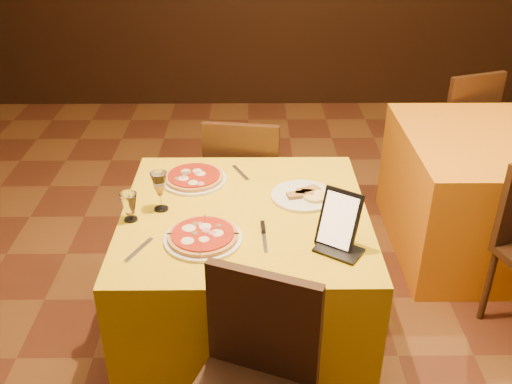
{
  "coord_description": "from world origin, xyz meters",
  "views": [
    {
      "loc": [
        -0.34,
        -2.04,
        2.08
      ],
      "look_at": [
        -0.32,
        0.13,
        0.86
      ],
      "focal_mm": 40.0,
      "sensor_mm": 36.0,
      "label": 1
    }
  ],
  "objects_px": {
    "main_table": "(246,278)",
    "wine_glass": "(160,191)",
    "side_table": "(490,194)",
    "tablet": "(339,220)",
    "chair_main_far": "(246,183)",
    "pizza_near": "(203,237)",
    "pizza_far": "(194,178)",
    "chair_side_far": "(450,128)",
    "water_glass": "(130,207)"
  },
  "relations": [
    {
      "from": "main_table",
      "to": "pizza_far",
      "type": "bearing_deg",
      "value": 131.28
    },
    {
      "from": "side_table",
      "to": "tablet",
      "type": "relative_size",
      "value": 4.51
    },
    {
      "from": "chair_main_far",
      "to": "pizza_far",
      "type": "bearing_deg",
      "value": 72.83
    },
    {
      "from": "side_table",
      "to": "chair_side_far",
      "type": "distance_m",
      "value": 0.83
    },
    {
      "from": "tablet",
      "to": "main_table",
      "type": "bearing_deg",
      "value": 178.64
    },
    {
      "from": "main_table",
      "to": "tablet",
      "type": "xyz_separation_m",
      "value": [
        0.38,
        -0.26,
        0.49
      ]
    },
    {
      "from": "chair_main_far",
      "to": "wine_glass",
      "type": "height_order",
      "value": "wine_glass"
    },
    {
      "from": "chair_main_far",
      "to": "wine_glass",
      "type": "relative_size",
      "value": 4.79
    },
    {
      "from": "pizza_far",
      "to": "water_glass",
      "type": "distance_m",
      "value": 0.44
    },
    {
      "from": "pizza_far",
      "to": "chair_side_far",
      "type": "bearing_deg",
      "value": 37.95
    },
    {
      "from": "side_table",
      "to": "tablet",
      "type": "bearing_deg",
      "value": -135.79
    },
    {
      "from": "water_glass",
      "to": "tablet",
      "type": "bearing_deg",
      "value": -12.58
    },
    {
      "from": "wine_glass",
      "to": "water_glass",
      "type": "height_order",
      "value": "wine_glass"
    },
    {
      "from": "chair_side_far",
      "to": "wine_glass",
      "type": "bearing_deg",
      "value": 21.89
    },
    {
      "from": "pizza_near",
      "to": "pizza_far",
      "type": "bearing_deg",
      "value": 98.96
    },
    {
      "from": "side_table",
      "to": "water_glass",
      "type": "height_order",
      "value": "water_glass"
    },
    {
      "from": "pizza_near",
      "to": "wine_glass",
      "type": "height_order",
      "value": "wine_glass"
    },
    {
      "from": "wine_glass",
      "to": "side_table",
      "type": "bearing_deg",
      "value": 22.96
    },
    {
      "from": "main_table",
      "to": "pizza_far",
      "type": "distance_m",
      "value": 0.55
    },
    {
      "from": "chair_main_far",
      "to": "tablet",
      "type": "relative_size",
      "value": 3.73
    },
    {
      "from": "water_glass",
      "to": "tablet",
      "type": "xyz_separation_m",
      "value": [
        0.88,
        -0.2,
        0.06
      ]
    },
    {
      "from": "main_table",
      "to": "chair_side_far",
      "type": "xyz_separation_m",
      "value": [
        1.48,
        1.64,
        0.08
      ]
    },
    {
      "from": "water_glass",
      "to": "wine_glass",
      "type": "bearing_deg",
      "value": 35.97
    },
    {
      "from": "side_table",
      "to": "chair_main_far",
      "type": "relative_size",
      "value": 1.21
    },
    {
      "from": "wine_glass",
      "to": "tablet",
      "type": "relative_size",
      "value": 0.78
    },
    {
      "from": "pizza_far",
      "to": "wine_glass",
      "type": "relative_size",
      "value": 1.68
    },
    {
      "from": "pizza_near",
      "to": "wine_glass",
      "type": "bearing_deg",
      "value": 129.59
    },
    {
      "from": "chair_main_far",
      "to": "tablet",
      "type": "xyz_separation_m",
      "value": [
        0.38,
        -1.07,
        0.41
      ]
    },
    {
      "from": "chair_main_far",
      "to": "wine_glass",
      "type": "distance_m",
      "value": 0.96
    },
    {
      "from": "side_table",
      "to": "chair_side_far",
      "type": "relative_size",
      "value": 1.21
    },
    {
      "from": "side_table",
      "to": "chair_main_far",
      "type": "distance_m",
      "value": 1.48
    },
    {
      "from": "side_table",
      "to": "tablet",
      "type": "distance_m",
      "value": 1.61
    },
    {
      "from": "chair_main_far",
      "to": "wine_glass",
      "type": "xyz_separation_m",
      "value": [
        -0.38,
        -0.79,
        0.39
      ]
    },
    {
      "from": "pizza_near",
      "to": "pizza_far",
      "type": "xyz_separation_m",
      "value": [
        -0.08,
        0.52,
        -0.0
      ]
    },
    {
      "from": "tablet",
      "to": "side_table",
      "type": "bearing_deg",
      "value": 77.72
    },
    {
      "from": "side_table",
      "to": "wine_glass",
      "type": "distance_m",
      "value": 2.07
    },
    {
      "from": "main_table",
      "to": "wine_glass",
      "type": "relative_size",
      "value": 5.79
    },
    {
      "from": "main_table",
      "to": "chair_main_far",
      "type": "bearing_deg",
      "value": 90.0
    },
    {
      "from": "chair_main_far",
      "to": "side_table",
      "type": "bearing_deg",
      "value": -171.59
    },
    {
      "from": "water_glass",
      "to": "main_table",
      "type": "bearing_deg",
      "value": 7.83
    },
    {
      "from": "side_table",
      "to": "wine_glass",
      "type": "height_order",
      "value": "wine_glass"
    },
    {
      "from": "side_table",
      "to": "pizza_far",
      "type": "distance_m",
      "value": 1.85
    },
    {
      "from": "tablet",
      "to": "chair_main_far",
      "type": "bearing_deg",
      "value": 142.95
    },
    {
      "from": "main_table",
      "to": "water_glass",
      "type": "xyz_separation_m",
      "value": [
        -0.5,
        -0.07,
        0.44
      ]
    },
    {
      "from": "chair_main_far",
      "to": "pizza_near",
      "type": "xyz_separation_m",
      "value": [
        -0.17,
        -1.04,
        0.31
      ]
    },
    {
      "from": "pizza_far",
      "to": "tablet",
      "type": "xyz_separation_m",
      "value": [
        0.63,
        -0.55,
        0.1
      ]
    },
    {
      "from": "pizza_near",
      "to": "chair_main_far",
      "type": "bearing_deg",
      "value": 80.68
    },
    {
      "from": "chair_side_far",
      "to": "tablet",
      "type": "height_order",
      "value": "tablet"
    },
    {
      "from": "chair_main_far",
      "to": "chair_side_far",
      "type": "height_order",
      "value": "same"
    },
    {
      "from": "wine_glass",
      "to": "water_glass",
      "type": "distance_m",
      "value": 0.15
    }
  ]
}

